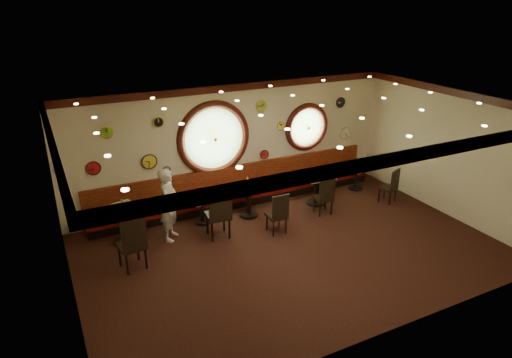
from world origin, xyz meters
name	(u,v)px	position (x,y,z in m)	size (l,w,h in m)	color
floor	(291,250)	(0.00, 0.00, 0.00)	(9.00, 6.00, 0.00)	black
ceiling	(296,108)	(0.00, 0.00, 3.20)	(9.00, 6.00, 0.02)	gold
wall_back	(235,144)	(0.00, 3.00, 1.60)	(9.00, 0.02, 3.20)	beige
wall_front	(393,251)	(0.00, -3.00, 1.60)	(9.00, 0.02, 3.20)	beige
wall_left	(64,230)	(-4.50, 0.00, 1.60)	(0.02, 6.00, 3.20)	beige
wall_right	(448,153)	(4.50, 0.00, 1.60)	(0.02, 6.00, 3.20)	beige
molding_back	(235,87)	(0.00, 2.95, 3.11)	(9.00, 0.10, 0.18)	#360E09
molding_front	(403,157)	(0.00, -2.95, 3.11)	(9.00, 0.10, 0.18)	#360E09
molding_left	(52,144)	(-4.45, 0.00, 3.11)	(0.10, 6.00, 0.18)	#360E09
molding_right	(457,93)	(4.45, 0.00, 3.11)	(0.10, 6.00, 0.18)	#360E09
banquette_base	(240,200)	(0.00, 2.72, 0.10)	(8.00, 0.55, 0.20)	black
banquette_seat	(240,192)	(0.00, 2.72, 0.35)	(8.00, 0.55, 0.30)	#550A07
banquette_back	(237,175)	(0.00, 2.94, 0.75)	(8.00, 0.10, 0.55)	#5B070D
porthole_left_glass	(214,138)	(-0.60, 3.00, 1.85)	(1.66, 1.66, 0.02)	#82A865
porthole_left_frame	(214,138)	(-0.60, 2.98, 1.85)	(1.98, 1.98, 0.18)	#360E09
porthole_left_ring	(214,139)	(-0.60, 2.95, 1.85)	(1.61, 1.61, 0.03)	gold
porthole_right_glass	(306,127)	(2.20, 3.00, 1.80)	(1.10, 1.10, 0.02)	#82A865
porthole_right_frame	(307,127)	(2.20, 2.98, 1.80)	(1.38, 1.38, 0.18)	#360E09
porthole_right_ring	(307,127)	(2.20, 2.95, 1.80)	(1.09, 1.09, 0.03)	gold
wall_clock_0	(93,168)	(-3.60, 2.96, 1.55)	(0.32, 0.32, 0.03)	red
wall_clock_1	(158,122)	(-2.00, 2.96, 2.45)	(0.24, 0.24, 0.03)	black
wall_clock_2	(281,126)	(1.35, 2.96, 1.95)	(0.22, 0.22, 0.03)	#F2D550
wall_clock_3	(107,133)	(-3.20, 2.96, 2.35)	(0.26, 0.26, 0.03)	#80BF26
wall_clock_4	(340,102)	(3.30, 2.96, 2.40)	(0.28, 0.28, 0.03)	black
wall_clock_5	(261,106)	(0.75, 2.96, 2.55)	(0.30, 0.30, 0.03)	#9DC03C
wall_clock_6	(264,154)	(0.85, 2.96, 1.20)	(0.24, 0.24, 0.03)	red
wall_clock_7	(345,133)	(3.55, 2.96, 1.45)	(0.34, 0.34, 0.03)	silver
wall_clock_8	(149,162)	(-2.30, 2.96, 1.50)	(0.36, 0.36, 0.03)	yellow
wall_clock_9	(166,171)	(-1.90, 2.96, 1.20)	(0.20, 0.20, 0.03)	white
table_a	(122,222)	(-3.25, 1.99, 0.54)	(0.97, 0.97, 0.85)	black
table_b	(202,207)	(-1.30, 2.11, 0.42)	(0.70, 0.70, 0.67)	black
table_c	(248,197)	(-0.12, 1.95, 0.53)	(0.77, 0.77, 0.84)	black
table_d	(316,186)	(1.82, 1.79, 0.52)	(0.80, 0.80, 0.83)	black
table_e	(357,176)	(3.42, 2.11, 0.42)	(0.71, 0.71, 0.66)	black
chair_a	(133,240)	(-3.27, 0.77, 0.70)	(0.60, 0.60, 0.76)	black
chair_b	(219,210)	(-1.21, 1.21, 0.72)	(0.57, 0.57, 0.78)	black
chair_c	(278,211)	(0.11, 0.80, 0.58)	(0.43, 0.43, 0.63)	black
chair_d	(325,194)	(1.66, 1.15, 0.57)	(0.47, 0.47, 0.62)	black
chair_e	(392,184)	(3.67, 0.96, 0.55)	(0.52, 0.52, 0.59)	black
condiment_a_salt	(117,207)	(-3.31, 2.03, 0.90)	(0.04, 0.04, 0.10)	silver
condiment_b_salt	(201,196)	(-1.32, 2.13, 0.72)	(0.04, 0.04, 0.11)	silver
condiment_c_salt	(242,183)	(-0.23, 2.07, 0.90)	(0.04, 0.04, 0.11)	silver
condiment_d_salt	(314,174)	(1.73, 1.80, 0.88)	(0.03, 0.03, 0.09)	silver
condiment_a_pepper	(119,208)	(-3.28, 1.96, 0.90)	(0.03, 0.03, 0.09)	silver
condiment_b_pepper	(205,197)	(-1.23, 2.05, 0.71)	(0.03, 0.03, 0.09)	silver
condiment_c_pepper	(248,185)	(-0.16, 1.91, 0.89)	(0.03, 0.03, 0.09)	silver
condiment_d_pepper	(319,173)	(1.90, 1.81, 0.88)	(0.03, 0.03, 0.09)	silver
condiment_a_bottle	(122,203)	(-3.18, 2.09, 0.94)	(0.06, 0.06, 0.18)	gold
condiment_b_bottle	(206,193)	(-1.17, 2.20, 0.73)	(0.04, 0.04, 0.14)	orange
condiment_c_bottle	(248,180)	(-0.07, 2.10, 0.92)	(0.05, 0.05, 0.16)	gold
condiment_d_bottle	(320,171)	(1.92, 1.82, 0.92)	(0.06, 0.06, 0.18)	gold
condiment_e_salt	(356,166)	(3.38, 2.14, 0.71)	(0.03, 0.03, 0.09)	silver
condiment_e_pepper	(357,166)	(3.42, 2.14, 0.71)	(0.03, 0.03, 0.09)	silver
condiment_e_bottle	(359,164)	(3.50, 2.16, 0.73)	(0.04, 0.04, 0.14)	gold
waiter	(169,204)	(-2.22, 1.71, 0.86)	(0.63, 0.41, 1.72)	white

